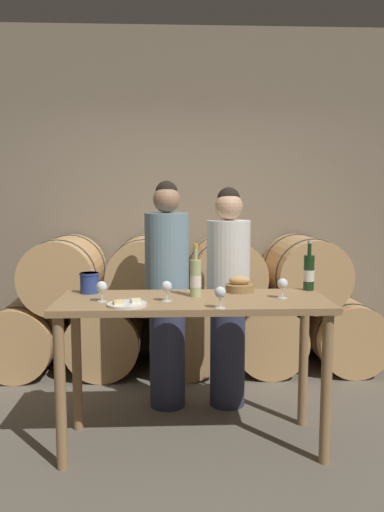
{
  "coord_description": "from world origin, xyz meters",
  "views": [
    {
      "loc": [
        -0.13,
        -3.01,
        1.57
      ],
      "look_at": [
        0.0,
        0.12,
        1.2
      ],
      "focal_mm": 35.0,
      "sensor_mm": 36.0,
      "label": 1
    }
  ],
  "objects_px": {
    "wine_bottle_white": "(196,278)",
    "cheese_plate": "(127,304)",
    "tasting_table": "(193,322)",
    "bread_basket": "(239,286)",
    "person_left": "(167,293)",
    "wine_glass_far_left": "(102,287)",
    "blue_crock": "(89,282)",
    "person_right": "(228,295)",
    "wine_glass_center": "(220,293)",
    "wine_bottle_red": "(309,272)",
    "wine_glass_left": "(167,287)",
    "wine_glass_right": "(283,284)"
  },
  "relations": [
    {
      "from": "person_right",
      "to": "blue_crock",
      "type": "height_order",
      "value": "person_right"
    },
    {
      "from": "bread_basket",
      "to": "cheese_plate",
      "type": "relative_size",
      "value": 0.81
    },
    {
      "from": "wine_bottle_red",
      "to": "blue_crock",
      "type": "distance_m",
      "value": 1.46
    },
    {
      "from": "cheese_plate",
      "to": "wine_glass_left",
      "type": "relative_size",
      "value": 1.85
    },
    {
      "from": "cheese_plate",
      "to": "wine_glass_far_left",
      "type": "height_order",
      "value": "wine_glass_far_left"
    },
    {
      "from": "blue_crock",
      "to": "wine_glass_far_left",
      "type": "xyz_separation_m",
      "value": [
        0.12,
        -0.28,
        0.01
      ]
    },
    {
      "from": "wine_glass_far_left",
      "to": "person_right",
      "type": "bearing_deg",
      "value": 39.23
    },
    {
      "from": "bread_basket",
      "to": "cheese_plate",
      "type": "bearing_deg",
      "value": -150.87
    },
    {
      "from": "blue_crock",
      "to": "cheese_plate",
      "type": "xyz_separation_m",
      "value": [
        0.28,
        -0.39,
        -0.06
      ]
    },
    {
      "from": "wine_bottle_red",
      "to": "cheese_plate",
      "type": "height_order",
      "value": "wine_bottle_red"
    },
    {
      "from": "bread_basket",
      "to": "wine_glass_right",
      "type": "bearing_deg",
      "value": -43.13
    },
    {
      "from": "person_left",
      "to": "wine_glass_center",
      "type": "xyz_separation_m",
      "value": [
        0.31,
        -0.89,
        0.17
      ]
    },
    {
      "from": "person_left",
      "to": "tasting_table",
      "type": "bearing_deg",
      "value": -75.13
    },
    {
      "from": "person_right",
      "to": "bread_basket",
      "type": "height_order",
      "value": "person_right"
    },
    {
      "from": "cheese_plate",
      "to": "wine_glass_right",
      "type": "height_order",
      "value": "wine_glass_right"
    },
    {
      "from": "cheese_plate",
      "to": "wine_glass_left",
      "type": "xyz_separation_m",
      "value": [
        0.23,
        0.11,
        0.08
      ]
    },
    {
      "from": "cheese_plate",
      "to": "wine_bottle_white",
      "type": "bearing_deg",
      "value": 31.32
    },
    {
      "from": "wine_glass_right",
      "to": "person_left",
      "type": "bearing_deg",
      "value": 138.85
    },
    {
      "from": "wine_bottle_red",
      "to": "blue_crock",
      "type": "bearing_deg",
      "value": -178.26
    },
    {
      "from": "person_left",
      "to": "wine_glass_center",
      "type": "bearing_deg",
      "value": -71.12
    },
    {
      "from": "person_left",
      "to": "wine_glass_far_left",
      "type": "xyz_separation_m",
      "value": [
        -0.38,
        -0.68,
        0.17
      ]
    },
    {
      "from": "wine_glass_center",
      "to": "wine_glass_right",
      "type": "relative_size",
      "value": 1.0
    },
    {
      "from": "bread_basket",
      "to": "person_right",
      "type": "bearing_deg",
      "value": 93.99
    },
    {
      "from": "person_right",
      "to": "wine_bottle_white",
      "type": "xyz_separation_m",
      "value": [
        -0.27,
        -0.55,
        0.22
      ]
    },
    {
      "from": "tasting_table",
      "to": "wine_bottle_red",
      "type": "height_order",
      "value": "wine_bottle_red"
    },
    {
      "from": "person_left",
      "to": "bread_basket",
      "type": "xyz_separation_m",
      "value": [
        0.48,
        -0.41,
        0.12
      ]
    },
    {
      "from": "person_left",
      "to": "person_right",
      "type": "bearing_deg",
      "value": 0.01
    },
    {
      "from": "cheese_plate",
      "to": "wine_glass_center",
      "type": "height_order",
      "value": "wine_glass_center"
    },
    {
      "from": "tasting_table",
      "to": "person_left",
      "type": "bearing_deg",
      "value": 104.87
    },
    {
      "from": "wine_glass_center",
      "to": "blue_crock",
      "type": "bearing_deg",
      "value": 148.91
    },
    {
      "from": "wine_glass_left",
      "to": "wine_glass_right",
      "type": "height_order",
      "value": "same"
    },
    {
      "from": "tasting_table",
      "to": "bread_basket",
      "type": "distance_m",
      "value": 0.42
    },
    {
      "from": "wine_glass_left",
      "to": "wine_glass_far_left",
      "type": "bearing_deg",
      "value": 179.16
    },
    {
      "from": "wine_bottle_white",
      "to": "wine_glass_right",
      "type": "bearing_deg",
      "value": -8.23
    },
    {
      "from": "tasting_table",
      "to": "wine_glass_far_left",
      "type": "bearing_deg",
      "value": -173.12
    },
    {
      "from": "wine_glass_center",
      "to": "cheese_plate",
      "type": "bearing_deg",
      "value": 169.82
    },
    {
      "from": "bread_basket",
      "to": "wine_bottle_red",
      "type": "bearing_deg",
      "value": 5.05
    },
    {
      "from": "wine_glass_center",
      "to": "wine_glass_right",
      "type": "distance_m",
      "value": 0.49
    },
    {
      "from": "person_left",
      "to": "person_right",
      "type": "distance_m",
      "value": 0.45
    },
    {
      "from": "wine_glass_right",
      "to": "bread_basket",
      "type": "bearing_deg",
      "value": 136.87
    },
    {
      "from": "wine_glass_left",
      "to": "wine_glass_center",
      "type": "relative_size",
      "value": 1.0
    },
    {
      "from": "wine_bottle_red",
      "to": "tasting_table",
      "type": "bearing_deg",
      "value": -162.2
    },
    {
      "from": "blue_crock",
      "to": "cheese_plate",
      "type": "height_order",
      "value": "blue_crock"
    },
    {
      "from": "person_right",
      "to": "bread_basket",
      "type": "bearing_deg",
      "value": -86.01
    },
    {
      "from": "wine_bottle_white",
      "to": "cheese_plate",
      "type": "distance_m",
      "value": 0.49
    },
    {
      "from": "wine_bottle_red",
      "to": "bread_basket",
      "type": "relative_size",
      "value": 1.81
    },
    {
      "from": "wine_glass_left",
      "to": "wine_glass_right",
      "type": "relative_size",
      "value": 1.0
    },
    {
      "from": "tasting_table",
      "to": "wine_glass_far_left",
      "type": "height_order",
      "value": "wine_glass_far_left"
    },
    {
      "from": "person_right",
      "to": "wine_glass_center",
      "type": "relative_size",
      "value": 13.2
    },
    {
      "from": "blue_crock",
      "to": "wine_glass_far_left",
      "type": "relative_size",
      "value": 1.08
    }
  ]
}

